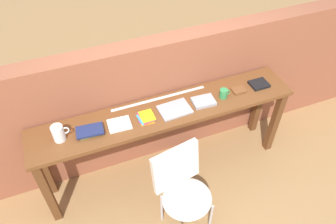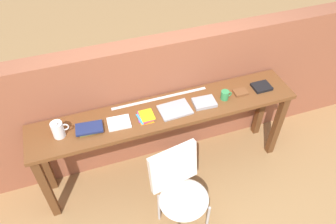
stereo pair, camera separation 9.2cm
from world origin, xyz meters
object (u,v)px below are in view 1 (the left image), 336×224
(book_open_centre, at_px, (175,109))
(leather_journal_brown, at_px, (239,90))
(book_stack_leftmost, at_px, (90,131))
(magazine_cycling, at_px, (119,124))
(pamphlet_pile_colourful, at_px, (146,117))
(mug, at_px, (224,93))
(pitcher_white, at_px, (58,133))
(book_repair_rightmost, at_px, (259,84))
(chair_white_moulded, at_px, (183,188))

(book_open_centre, distance_m, leather_journal_brown, 0.68)
(leather_journal_brown, bearing_deg, book_stack_leftmost, -178.25)
(magazine_cycling, distance_m, pamphlet_pile_colourful, 0.24)
(pamphlet_pile_colourful, xyz_separation_m, book_open_centre, (0.28, -0.00, 0.00))
(book_stack_leftmost, xyz_separation_m, mug, (1.27, -0.01, 0.02))
(magazine_cycling, xyz_separation_m, book_open_centre, (0.52, -0.00, -0.00))
(pitcher_white, distance_m, book_repair_rightmost, 1.94)
(pamphlet_pile_colourful, bearing_deg, leather_journal_brown, 1.04)
(book_stack_leftmost, distance_m, mug, 1.27)
(chair_white_moulded, xyz_separation_m, mug, (0.66, 0.58, 0.40))
(magazine_cycling, height_order, book_repair_rightmost, book_repair_rightmost)
(pitcher_white, xyz_separation_m, book_stack_leftmost, (0.25, -0.02, -0.06))
(chair_white_moulded, distance_m, magazine_cycling, 0.78)
(book_stack_leftmost, bearing_deg, book_open_centre, -0.71)
(chair_white_moulded, height_order, book_stack_leftmost, book_stack_leftmost)
(chair_white_moulded, distance_m, book_open_centre, 0.70)
(book_repair_rightmost, bearing_deg, chair_white_moulded, -150.40)
(book_repair_rightmost, bearing_deg, mug, -176.23)
(pitcher_white, distance_m, book_open_centre, 1.03)
(book_open_centre, bearing_deg, leather_journal_brown, -1.21)
(magazine_cycling, height_order, pamphlet_pile_colourful, magazine_cycling)
(magazine_cycling, xyz_separation_m, mug, (1.02, -0.01, 0.04))
(book_stack_leftmost, relative_size, pamphlet_pile_colourful, 1.34)
(book_stack_leftmost, bearing_deg, magazine_cycling, -1.73)
(chair_white_moulded, relative_size, book_repair_rightmost, 5.08)
(magazine_cycling, bearing_deg, book_stack_leftmost, -178.42)
(pitcher_white, bearing_deg, book_open_centre, -1.41)
(pitcher_white, xyz_separation_m, mug, (1.52, -0.03, -0.03))
(magazine_cycling, relative_size, leather_journal_brown, 1.52)
(pamphlet_pile_colourful, height_order, mug, mug)
(chair_white_moulded, distance_m, mug, 0.96)
(book_open_centre, xyz_separation_m, leather_journal_brown, (0.68, 0.02, 0.00))
(leather_journal_brown, bearing_deg, pitcher_white, -178.82)
(magazine_cycling, bearing_deg, chair_white_moulded, -54.69)
(mug, bearing_deg, magazine_cycling, 179.72)
(leather_journal_brown, distance_m, book_repair_rightmost, 0.23)
(book_repair_rightmost, bearing_deg, magazine_cycling, -179.03)
(magazine_cycling, height_order, leather_journal_brown, leather_journal_brown)
(book_open_centre, bearing_deg, book_stack_leftmost, 176.55)
(book_stack_leftmost, bearing_deg, mug, -0.57)
(book_repair_rightmost, bearing_deg, pitcher_white, -179.94)
(pitcher_white, relative_size, pamphlet_pile_colourful, 1.02)
(magazine_cycling, xyz_separation_m, book_repair_rightmost, (1.43, 0.02, 0.00))
(book_open_centre, height_order, book_repair_rightmost, book_repair_rightmost)
(book_open_centre, bearing_deg, chair_white_moulded, -107.82)
(mug, bearing_deg, book_stack_leftmost, 179.43)
(leather_journal_brown, bearing_deg, mug, -171.81)
(book_open_centre, bearing_deg, book_repair_rightmost, -1.28)
(book_open_centre, distance_m, mug, 0.50)
(pamphlet_pile_colourful, bearing_deg, book_repair_rightmost, 1.08)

